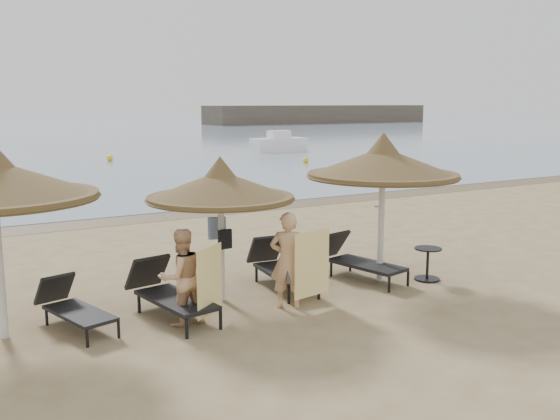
% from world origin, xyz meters
% --- Properties ---
extents(ground, '(160.00, 160.00, 0.00)m').
position_xyz_m(ground, '(0.00, 0.00, 0.00)').
color(ground, '#9D8965').
rests_on(ground, ground).
extents(wet_sand_strip, '(200.00, 1.60, 0.01)m').
position_xyz_m(wet_sand_strip, '(0.00, 9.40, 0.00)').
color(wet_sand_strip, brown).
rests_on(wet_sand_strip, ground).
extents(palapa_center, '(2.69, 2.69, 2.66)m').
position_xyz_m(palapa_center, '(-0.24, 0.68, 2.12)').
color(palapa_center, silver).
rests_on(palapa_center, ground).
extents(palapa_right, '(3.05, 3.05, 3.02)m').
position_xyz_m(palapa_right, '(3.10, 0.23, 2.41)').
color(palapa_right, silver).
rests_on(palapa_right, ground).
extents(lounger_far_left, '(1.03, 1.86, 0.79)m').
position_xyz_m(lounger_far_left, '(-2.93, 0.64, 0.35)').
color(lounger_far_left, black).
rests_on(lounger_far_left, ground).
extents(lounger_near_left, '(1.03, 2.18, 0.94)m').
position_xyz_m(lounger_near_left, '(-1.40, 0.39, 0.42)').
color(lounger_near_left, black).
rests_on(lounger_near_left, ground).
extents(lounger_near_right, '(0.87, 2.10, 0.91)m').
position_xyz_m(lounger_near_right, '(1.13, 0.94, 0.41)').
color(lounger_near_right, black).
rests_on(lounger_near_right, ground).
extents(lounger_far_right, '(1.08, 2.10, 0.90)m').
position_xyz_m(lounger_far_right, '(2.79, 0.62, 0.40)').
color(lounger_far_right, black).
rests_on(lounger_far_right, ground).
extents(side_table, '(0.56, 0.56, 0.67)m').
position_xyz_m(side_table, '(3.96, -0.24, 0.32)').
color(side_table, black).
rests_on(side_table, ground).
extents(person_left, '(0.90, 0.63, 1.86)m').
position_xyz_m(person_left, '(-1.34, -0.13, 0.93)').
color(person_left, tan).
rests_on(person_left, ground).
extents(person_right, '(1.10, 1.02, 2.01)m').
position_xyz_m(person_right, '(0.59, -0.29, 1.00)').
color(person_right, tan).
rests_on(person_right, ground).
extents(towel_left, '(0.66, 0.49, 1.12)m').
position_xyz_m(towel_left, '(-0.99, -0.48, 0.77)').
color(towel_left, yellow).
rests_on(towel_left, ground).
extents(towel_right, '(0.83, 0.19, 1.18)m').
position_xyz_m(towel_right, '(0.94, -0.54, 0.81)').
color(towel_right, yellow).
rests_on(towel_right, ground).
extents(bag_patterned, '(0.33, 0.13, 0.40)m').
position_xyz_m(bag_patterned, '(-0.24, 0.86, 1.33)').
color(bag_patterned, silver).
rests_on(bag_patterned, ground).
extents(bag_dark, '(0.25, 0.10, 0.35)m').
position_xyz_m(bag_dark, '(-0.24, 0.52, 1.18)').
color(bag_dark, black).
rests_on(bag_dark, ground).
extents(buoy_mid, '(0.39, 0.39, 0.39)m').
position_xyz_m(buoy_mid, '(5.35, 28.90, 0.20)').
color(buoy_mid, yellow).
rests_on(buoy_mid, ground).
extents(buoy_right, '(0.36, 0.36, 0.36)m').
position_xyz_m(buoy_right, '(15.03, 21.70, 0.18)').
color(buoy_right, yellow).
rests_on(buoy_right, ground).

